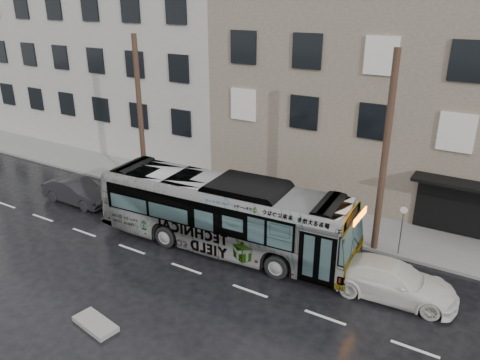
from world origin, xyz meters
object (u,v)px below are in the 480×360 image
object	(u,v)px
utility_pole_front	(385,155)
bus	(223,213)
white_sedan	(391,280)
dark_sedan	(77,191)
sign_post	(401,230)
utility_pole_rear	(140,115)

from	to	relation	value
utility_pole_front	bus	xyz separation A→B (m)	(-6.17, -3.32, -2.93)
white_sedan	dark_sedan	distance (m)	17.60
sign_post	utility_pole_rear	bearing A→B (deg)	180.00
white_sedan	utility_pole_rear	bearing A→B (deg)	73.68
utility_pole_rear	dark_sedan	world-z (taller)	utility_pole_rear
utility_pole_rear	sign_post	size ratio (longest dim) A/B	3.75
utility_pole_rear	white_sedan	xyz separation A→B (m)	(15.56, -3.21, -3.93)
sign_post	white_sedan	size ratio (longest dim) A/B	0.48
utility_pole_front	utility_pole_rear	size ratio (longest dim) A/B	1.00
white_sedan	dark_sedan	bearing A→B (deg)	86.04
white_sedan	sign_post	bearing A→B (deg)	3.54
utility_pole_front	dark_sedan	xyz separation A→B (m)	(-16.03, -3.43, -3.94)
bus	utility_pole_front	bearing A→B (deg)	-65.24
bus	white_sedan	xyz separation A→B (m)	(7.73, 0.12, -1.00)
utility_pole_front	sign_post	xyz separation A→B (m)	(1.10, 0.00, -3.30)
utility_pole_rear	sign_post	xyz separation A→B (m)	(15.10, 0.00, -3.30)
utility_pole_rear	bus	world-z (taller)	utility_pole_rear
bus	dark_sedan	distance (m)	9.92
utility_pole_front	white_sedan	distance (m)	5.31
utility_pole_rear	dark_sedan	size ratio (longest dim) A/B	2.08
utility_pole_rear	bus	distance (m)	9.00
utility_pole_rear	bus	size ratio (longest dim) A/B	0.73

